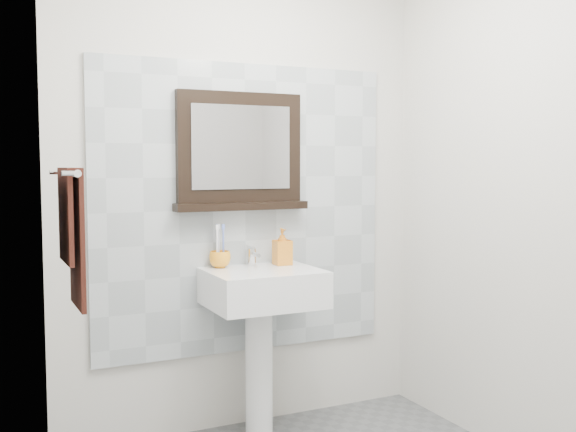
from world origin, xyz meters
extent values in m
cube|color=beige|center=(0.00, 1.10, 1.25)|extent=(2.00, 0.01, 2.50)
cube|color=beige|center=(-1.00, 0.00, 1.25)|extent=(0.01, 2.20, 2.50)
cube|color=beige|center=(1.00, 0.00, 1.25)|extent=(0.01, 2.20, 2.50)
cube|color=#A7B1B5|center=(0.00, 1.09, 1.15)|extent=(1.60, 0.02, 1.50)
cylinder|color=white|center=(0.01, 0.92, 0.34)|extent=(0.14, 0.14, 0.68)
cube|color=white|center=(0.01, 0.86, 0.77)|extent=(0.55, 0.44, 0.18)
cylinder|color=silver|center=(0.01, 0.84, 0.85)|extent=(0.32, 0.32, 0.02)
cylinder|color=#4C4C4F|center=(0.01, 0.84, 0.86)|extent=(0.04, 0.04, 0.00)
cylinder|color=silver|center=(0.01, 1.01, 0.91)|extent=(0.04, 0.04, 0.09)
cylinder|color=silver|center=(0.01, 0.96, 0.93)|extent=(0.02, 0.10, 0.02)
cube|color=silver|center=(0.01, 1.02, 0.96)|extent=(0.02, 0.07, 0.01)
imported|color=orange|center=(-0.16, 1.02, 0.90)|extent=(0.11, 0.11, 0.08)
cylinder|color=white|center=(-0.18, 1.01, 0.97)|extent=(0.01, 0.01, 0.19)
cube|color=white|center=(-0.18, 1.01, 1.07)|extent=(0.01, 0.01, 0.03)
cylinder|color=#586ECA|center=(-0.15, 1.01, 0.97)|extent=(0.01, 0.01, 0.19)
cube|color=#586ECA|center=(-0.15, 1.01, 1.07)|extent=(0.01, 0.01, 0.03)
cylinder|color=white|center=(-0.16, 1.03, 0.97)|extent=(0.01, 0.01, 0.19)
cube|color=white|center=(-0.16, 1.03, 1.07)|extent=(0.01, 0.01, 0.03)
cylinder|color=#586ECA|center=(-0.17, 1.03, 0.97)|extent=(0.01, 0.01, 0.19)
cube|color=#586ECA|center=(-0.17, 1.03, 1.07)|extent=(0.01, 0.01, 0.03)
imported|color=#D25818|center=(0.16, 0.97, 0.96)|extent=(0.09, 0.09, 0.19)
cube|color=black|center=(-0.04, 1.07, 1.47)|extent=(0.67, 0.06, 0.56)
cube|color=#99999E|center=(-0.04, 1.03, 1.47)|extent=(0.54, 0.01, 0.43)
cube|color=black|center=(-0.04, 1.04, 1.17)|extent=(0.71, 0.11, 0.04)
cylinder|color=silver|center=(-0.94, 0.55, 1.35)|extent=(0.03, 0.40, 0.03)
cylinder|color=silver|center=(-0.97, 0.36, 1.35)|extent=(0.05, 0.02, 0.02)
cylinder|color=silver|center=(-0.97, 0.74, 1.35)|extent=(0.05, 0.02, 0.02)
cube|color=black|center=(-0.93, 0.55, 1.08)|extent=(0.02, 0.30, 0.52)
cube|color=black|center=(-0.96, 0.55, 1.17)|extent=(0.02, 0.30, 0.34)
cube|color=black|center=(-0.94, 0.55, 1.35)|extent=(0.06, 0.30, 0.03)
camera|label=1|loc=(-1.31, -2.17, 1.38)|focal=42.00mm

